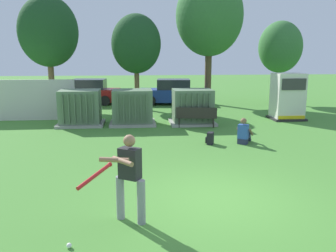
# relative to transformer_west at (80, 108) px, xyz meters

# --- Properties ---
(ground_plane) EXTENTS (96.00, 96.00, 0.00)m
(ground_plane) POSITION_rel_transformer_west_xyz_m (4.28, -9.00, -0.79)
(ground_plane) COLOR #478433
(fence_panel) EXTENTS (4.80, 0.12, 2.00)m
(fence_panel) POSITION_rel_transformer_west_xyz_m (-2.86, 1.50, 0.21)
(fence_panel) COLOR beige
(fence_panel) RESTS_ON ground
(transformer_west) EXTENTS (2.10, 1.70, 1.62)m
(transformer_west) POSITION_rel_transformer_west_xyz_m (0.00, 0.00, 0.00)
(transformer_west) COLOR #9E9B93
(transformer_west) RESTS_ON ground
(transformer_mid_west) EXTENTS (2.10, 1.70, 1.62)m
(transformer_mid_west) POSITION_rel_transformer_west_xyz_m (2.38, -0.08, 0.00)
(transformer_mid_west) COLOR #9E9B93
(transformer_mid_west) RESTS_ON ground
(transformer_mid_east) EXTENTS (2.10, 1.70, 1.62)m
(transformer_mid_east) POSITION_rel_transformer_west_xyz_m (5.17, -0.20, 0.00)
(transformer_mid_east) COLOR #9E9B93
(transformer_mid_east) RESTS_ON ground
(generator_enclosure) EXTENTS (1.60, 1.40, 2.30)m
(generator_enclosure) POSITION_rel_transformer_west_xyz_m (10.08, 0.50, 0.35)
(generator_enclosure) COLOR #262626
(generator_enclosure) RESTS_ON ground
(park_bench) EXTENTS (1.84, 0.67, 0.92)m
(park_bench) POSITION_rel_transformer_west_xyz_m (5.21, -1.07, -0.25)
(park_bench) COLOR #2D2823
(park_bench) RESTS_ON ground
(batter) EXTENTS (1.10, 1.48, 1.74)m
(batter) POSITION_rel_transformer_west_xyz_m (2.32, -9.88, 0.19)
(batter) COLOR gray
(batter) RESTS_ON ground
(sports_ball) EXTENTS (0.09, 0.09, 0.09)m
(sports_ball) POSITION_rel_transformer_west_xyz_m (1.31, -10.73, -0.74)
(sports_ball) COLOR white
(sports_ball) RESTS_ON ground
(seated_spectator) EXTENTS (0.69, 0.78, 0.96)m
(seated_spectator) POSITION_rel_transformer_west_xyz_m (6.44, -4.06, -0.41)
(seated_spectator) COLOR #282D4C
(seated_spectator) RESTS_ON ground
(backpack) EXTENTS (0.35, 0.37, 0.44)m
(backpack) POSITION_rel_transformer_west_xyz_m (5.18, -4.06, -0.57)
(backpack) COLOR black
(backpack) RESTS_ON ground
(tree_left) EXTENTS (3.42, 3.42, 6.54)m
(tree_left) POSITION_rel_transformer_west_xyz_m (-2.41, 5.38, 3.70)
(tree_left) COLOR brown
(tree_left) RESTS_ON ground
(tree_center_left) EXTENTS (2.90, 2.90, 5.53)m
(tree_center_left) POSITION_rel_transformer_west_xyz_m (2.66, 4.92, 3.01)
(tree_center_left) COLOR brown
(tree_center_left) RESTS_ON ground
(tree_center_right) EXTENTS (4.25, 4.25, 8.12)m
(tree_center_right) POSITION_rel_transformer_west_xyz_m (7.30, 6.45, 4.78)
(tree_center_right) COLOR brown
(tree_center_right) RESTS_ON ground
(tree_right) EXTENTS (2.79, 2.79, 5.33)m
(tree_right) POSITION_rel_transformer_west_xyz_m (11.99, 6.27, 2.87)
(tree_right) COLOR #4C3828
(tree_right) RESTS_ON ground
(parked_car_leftmost) EXTENTS (4.33, 2.19, 1.62)m
(parked_car_leftmost) POSITION_rel_transformer_west_xyz_m (-0.56, 7.17, -0.04)
(parked_car_leftmost) COLOR maroon
(parked_car_leftmost) RESTS_ON ground
(parked_car_left_of_center) EXTENTS (4.36, 2.25, 1.62)m
(parked_car_left_of_center) POSITION_rel_transformer_west_xyz_m (4.94, 6.58, -0.04)
(parked_car_left_of_center) COLOR navy
(parked_car_left_of_center) RESTS_ON ground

